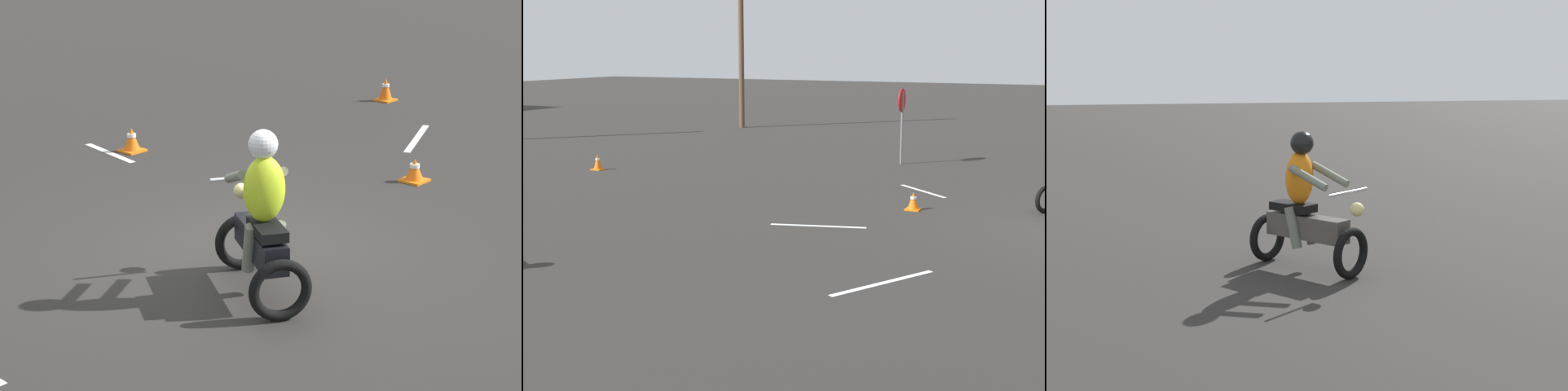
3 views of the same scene
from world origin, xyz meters
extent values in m
torus|color=black|center=(-7.42, 10.28, 0.30)|extent=(0.42, 0.55, 0.60)
torus|color=black|center=(-8.49, 9.55, 0.30)|extent=(0.42, 0.55, 0.60)
cube|color=#4C4742|center=(-7.95, 9.91, 0.52)|extent=(1.04, 0.82, 0.28)
cube|color=black|center=(-8.13, 9.79, 0.74)|extent=(0.61, 0.53, 0.10)
cylinder|color=silver|center=(-7.46, 10.25, 1.00)|extent=(0.42, 0.60, 0.04)
sphere|color=#F2E08C|center=(-7.35, 10.32, 0.82)|extent=(0.22, 0.22, 0.16)
ellipsoid|color=orange|center=(-8.05, 9.84, 1.10)|extent=(0.46, 0.49, 0.64)
cylinder|color=slate|center=(-7.69, 9.85, 1.15)|extent=(0.50, 0.38, 0.27)
cylinder|color=slate|center=(-7.92, 10.18, 1.15)|extent=(0.50, 0.38, 0.27)
cylinder|color=slate|center=(-7.96, 9.74, 0.52)|extent=(0.27, 0.24, 0.51)
cylinder|color=slate|center=(-8.11, 9.97, 0.52)|extent=(0.27, 0.24, 0.51)
sphere|color=black|center=(-8.02, 9.87, 1.52)|extent=(0.39, 0.39, 0.28)
camera|label=1|loc=(7.62, 6.90, 3.97)|focal=70.00mm
camera|label=2|loc=(-15.03, -0.10, 3.48)|focal=50.00mm
camera|label=3|loc=(0.20, 7.61, 2.31)|focal=50.00mm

